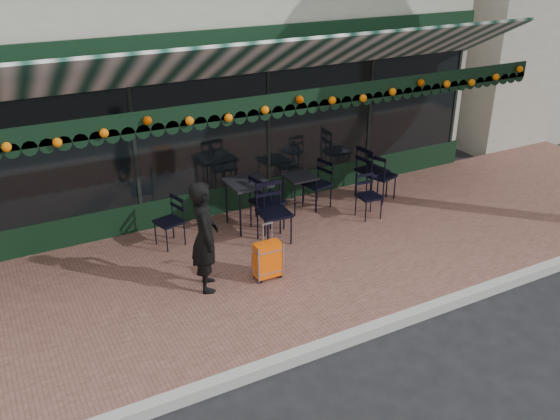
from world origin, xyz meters
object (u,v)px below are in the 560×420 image
suitcase (268,260)px  chair_b_front (274,214)px  chair_a_extra (381,176)px  chair_b_right (267,202)px  chair_a_left (317,185)px  chair_a_right (372,171)px  cafe_table_b (248,186)px  chair_b_left (169,222)px  woman (205,236)px  chair_a_front (369,197)px  cafe_table_a (300,179)px

suitcase → chair_b_front: (0.61, 0.96, 0.20)m
chair_a_extra → chair_b_right: bearing=73.9°
chair_a_left → chair_b_right: 1.25m
chair_a_right → chair_a_extra: chair_a_right is taller
chair_a_extra → cafe_table_b: bearing=68.8°
suitcase → cafe_table_b: bearing=75.1°
chair_b_right → chair_b_left: bearing=73.3°
woman → cafe_table_b: 2.00m
suitcase → chair_a_front: bearing=22.9°
suitcase → chair_a_extra: chair_a_extra is taller
chair_a_right → chair_b_left: bearing=85.5°
suitcase → chair_a_extra: bearing=27.1°
cafe_table_b → chair_b_left: size_ratio=1.01×
woman → chair_b_left: size_ratio=1.97×
cafe_table_b → chair_b_right: 0.42m
cafe_table_a → chair_b_left: chair_b_left is taller
woman → chair_a_right: size_ratio=1.59×
woman → chair_b_left: 1.51m
chair_a_left → chair_b_front: (-1.32, -0.83, 0.06)m
woman → cafe_table_a: size_ratio=2.49×
chair_a_left → chair_a_front: size_ratio=1.12×
chair_a_right → chair_a_front: bearing=135.0°
woman → cafe_table_a: (2.47, 1.68, -0.22)m
woman → chair_b_left: woman is taller
cafe_table_b → chair_a_left: (1.44, 0.13, -0.30)m
cafe_table_b → chair_a_left: 1.48m
suitcase → chair_a_front: suitcase is taller
chair_a_extra → chair_b_front: (-2.57, -0.57, 0.04)m
chair_a_left → chair_a_right: 1.18m
suitcase → cafe_table_a: (1.61, 1.87, 0.28)m
woman → chair_a_front: woman is taller
woman → chair_b_front: (1.48, 0.77, -0.31)m
suitcase → chair_a_left: suitcase is taller
cafe_table_a → chair_a_left: size_ratio=0.74×
woman → chair_a_right: bearing=-52.4°
chair_a_extra → chair_b_left: size_ratio=1.13×
chair_a_extra → cafe_table_a: bearing=59.6°
woman → chair_b_front: size_ratio=1.61×
suitcase → chair_b_left: (-0.92, 1.65, 0.11)m
chair_b_left → chair_b_front: 1.68m
cafe_table_a → chair_b_left: size_ratio=0.79×
chair_a_right → chair_b_left: chair_a_right is taller
cafe_table_a → chair_a_extra: bearing=-12.2°
woman → chair_b_front: woman is taller
cafe_table_b → chair_b_right: chair_b_right is taller
woman → chair_a_front: size_ratio=2.06×
chair_a_right → chair_a_extra: 0.22m
cafe_table_b → chair_a_front: cafe_table_b is taller
cafe_table_b → woman: bearing=-132.5°
chair_a_extra → chair_b_left: (-4.10, 0.12, -0.05)m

